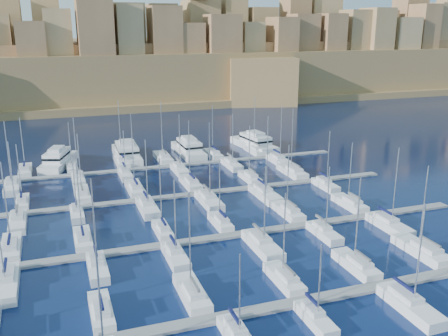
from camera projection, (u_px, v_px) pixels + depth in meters
name	position (u px, v px, depth m)	size (l,w,h in m)	color
ground	(217.00, 211.00, 93.31)	(600.00, 600.00, 0.00)	black
pontoon_near	(304.00, 301.00, 62.44)	(84.00, 2.00, 0.40)	slate
pontoon_mid_near	(240.00, 234.00, 82.38)	(84.00, 2.00, 0.40)	slate
pontoon_mid_far	(202.00, 193.00, 102.31)	(84.00, 2.00, 0.40)	slate
pontoon_far	(176.00, 166.00, 122.25)	(84.00, 2.00, 0.40)	slate
sailboat_1	(101.00, 312.00, 59.18)	(2.52, 8.40, 13.12)	silver
sailboat_2	(192.00, 293.00, 63.21)	(2.81, 9.36, 14.37)	silver
sailboat_3	(284.00, 279.00, 66.88)	(2.55, 8.49, 13.02)	silver
sailboat_4	(356.00, 265.00, 70.73)	(2.69, 8.98, 13.80)	silver
sailboat_5	(422.00, 250.00, 75.23)	(3.15, 10.50, 14.17)	silver
sailboat_9	(315.00, 318.00, 57.94)	(2.15, 7.18, 10.59)	silver
sailboat_10	(410.00, 305.00, 60.63)	(2.96, 9.85, 14.34)	silver
sailboat_12	(11.00, 248.00, 76.08)	(2.86, 9.54, 14.51)	silver
sailboat_13	(83.00, 239.00, 79.11)	(2.63, 8.76, 13.37)	silver
sailboat_14	(162.00, 230.00, 82.65)	(2.28, 7.59, 13.26)	silver
sailboat_15	(221.00, 222.00, 85.99)	(2.33, 7.77, 11.85)	silver
sailboat_16	(288.00, 212.00, 90.79)	(2.73, 9.09, 13.44)	silver
sailboat_17	(350.00, 203.00, 94.92)	(2.72, 9.06, 12.78)	silver
sailboat_18	(6.00, 284.00, 65.57)	(3.04, 10.13, 14.46)	silver
sailboat_19	(97.00, 267.00, 70.01)	(2.58, 8.60, 14.26)	silver
sailboat_20	(175.00, 256.00, 73.58)	(2.59, 8.64, 12.95)	silver
sailboat_21	(262.00, 245.00, 77.13)	(3.11, 10.38, 13.83)	silver
sailboat_22	(324.00, 232.00, 81.77)	(2.46, 8.22, 12.39)	silver
sailboat_23	(389.00, 225.00, 84.89)	(2.96, 9.87, 14.68)	silver
sailboat_24	(23.00, 202.00, 95.55)	(2.34, 7.79, 12.35)	silver
sailboat_25	(82.00, 195.00, 99.86)	(2.86, 9.54, 13.37)	silver
sailboat_26	(135.00, 189.00, 103.36)	(2.94, 9.81, 16.77)	silver
sailboat_27	(191.00, 183.00, 106.99)	(2.83, 9.45, 14.59)	silver
sailboat_28	(250.00, 178.00, 110.87)	(2.53, 8.43, 12.71)	silver
sailboat_29	(292.00, 172.00, 115.31)	(3.17, 10.57, 15.63)	silver
sailboat_30	(18.00, 222.00, 86.03)	(2.80, 9.33, 15.41)	silver
sailboat_31	(77.00, 213.00, 89.98)	(2.27, 7.58, 11.49)	silver
sailboat_32	(147.00, 207.00, 92.94)	(2.98, 9.92, 14.09)	silver
sailboat_33	(209.00, 200.00, 96.56)	(3.10, 10.34, 16.52)	silver
sailboat_34	(265.00, 194.00, 100.16)	(3.20, 10.66, 16.95)	silver
sailboat_35	(326.00, 185.00, 105.96)	(2.43, 8.11, 12.76)	silver
sailboat_36	(25.00, 171.00, 116.18)	(2.85, 9.49, 13.45)	silver
sailboat_37	(72.00, 167.00, 119.04)	(2.53, 8.43, 11.76)	silver
sailboat_38	(122.00, 162.00, 123.38)	(2.90, 9.66, 16.26)	silver
sailboat_39	(163.00, 158.00, 127.16)	(3.19, 10.64, 15.42)	silver
sailboat_40	(213.00, 154.00, 130.73)	(2.75, 9.18, 13.89)	silver
sailboat_41	(255.00, 150.00, 134.61)	(2.82, 9.40, 15.52)	silver
sailboat_42	(12.00, 186.00, 104.88)	(3.10, 10.34, 15.09)	silver
sailboat_43	(78.00, 179.00, 109.83)	(2.66, 8.87, 14.79)	silver
sailboat_44	(125.00, 174.00, 113.44)	(2.46, 8.19, 11.26)	silver
sailboat_45	(180.00, 169.00, 117.05)	(2.74, 9.13, 14.25)	silver
sailboat_46	(232.00, 164.00, 121.21)	(2.73, 9.11, 13.56)	silver
sailboat_47	(279.00, 160.00, 124.75)	(3.01, 10.04, 14.96)	silver
motor_yacht_a	(58.00, 160.00, 121.72)	(9.99, 17.15, 5.25)	silver
motor_yacht_b	(127.00, 153.00, 128.31)	(6.38, 19.41, 5.25)	silver
motor_yacht_c	(189.00, 148.00, 132.67)	(5.32, 17.38, 5.25)	silver
motor_yacht_d	(254.00, 143.00, 139.22)	(7.71, 18.90, 5.25)	silver
fortified_city	(109.00, 66.00, 229.85)	(460.00, 108.95, 59.52)	brown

